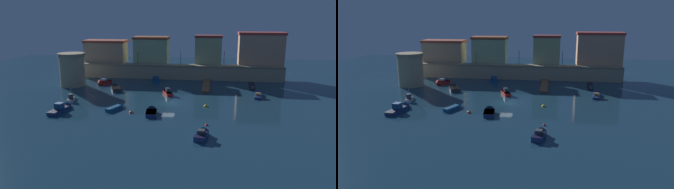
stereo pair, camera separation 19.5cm
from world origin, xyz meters
TOP-DOWN VIEW (x-y plane):
  - ground_plane at (0.00, 0.00)m, footprint 142.82×142.82m
  - quay_wall at (0.00, 25.36)m, footprint 55.07×3.41m
  - old_town_backdrop at (0.04, 29.62)m, footprint 56.54×6.21m
  - fortress_tower at (-25.65, 12.88)m, footprint 6.49×6.49m
  - pier_dock at (7.31, 16.71)m, footprint 1.84×14.20m
  - quay_lamp_0 at (-11.95, 25.36)m, footprint 0.32×0.32m
  - quay_lamp_1 at (0.05, 25.36)m, footprint 0.32×0.32m
  - quay_lamp_2 at (11.71, 25.36)m, footprint 0.32×0.32m
  - moored_boat_0 at (7.37, -17.70)m, footprint 2.28×4.64m
  - moored_boat_1 at (-18.76, -7.66)m, footprint 2.41×7.07m
  - moored_boat_2 at (18.68, 8.53)m, footprint 2.26×6.46m
  - moored_boat_3 at (-20.20, -0.31)m, footprint 2.09×4.93m
  - moored_boat_4 at (-1.29, 7.48)m, footprint 3.07×5.10m
  - moored_boat_5 at (18.38, 16.48)m, footprint 1.52×7.14m
  - moored_boat_6 at (-9.13, -5.35)m, footprint 2.83×5.00m
  - moored_boat_7 at (-6.18, 21.24)m, footprint 2.63×4.43m
  - moored_boat_8 at (-18.82, 15.38)m, footprint 3.53×4.48m
  - moored_boat_9 at (-14.08, 10.35)m, footprint 4.03×6.07m
  - moored_boat_10 at (-2.00, -7.51)m, footprint 2.42×4.58m
  - mooring_buoy_0 at (-5.75, -7.53)m, footprint 0.74×0.74m
  - mooring_buoy_1 at (7.90, -12.54)m, footprint 0.49×0.49m
  - mooring_buoy_2 at (7.50, -1.56)m, footprint 0.77×0.77m

SIDE VIEW (x-z plane):
  - ground_plane at x=0.00m, z-range 0.00..0.00m
  - mooring_buoy_0 at x=-5.75m, z-range -0.37..0.37m
  - mooring_buoy_1 at x=7.90m, z-range -0.25..0.25m
  - mooring_buoy_2 at x=7.50m, z-range -0.38..0.38m
  - pier_dock at x=7.31m, z-range -0.15..0.55m
  - moored_boat_2 at x=18.68m, z-range -0.45..1.05m
  - moored_boat_5 at x=18.38m, z-range -0.25..0.85m
  - moored_boat_6 at x=-9.13m, z-range -0.22..0.87m
  - moored_boat_10 at x=-2.00m, z-range -0.54..1.24m
  - moored_boat_3 at x=-20.20m, z-range -1.06..1.87m
  - moored_boat_9 at x=-14.08m, z-range -0.48..1.30m
  - moored_boat_0 at x=7.37m, z-range -0.38..1.29m
  - moored_boat_1 at x=-18.76m, z-range -0.59..1.52m
  - moored_boat_4 at x=-1.29m, z-range -0.38..1.35m
  - moored_boat_7 at x=-6.18m, z-range -0.85..1.84m
  - moored_boat_8 at x=-18.82m, z-range -1.16..2.16m
  - quay_wall at x=0.00m, z-range 0.01..3.93m
  - fortress_tower at x=-25.65m, z-range 0.06..8.21m
  - quay_lamp_0 at x=-11.95m, z-range 4.49..8.08m
  - quay_lamp_1 at x=0.05m, z-range 4.51..8.34m
  - quay_lamp_2 at x=11.71m, z-range 4.51..8.37m
  - old_town_backdrop at x=0.04m, z-range 3.11..12.09m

